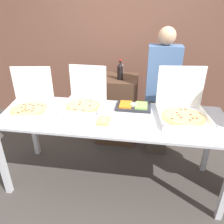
{
  "coord_description": "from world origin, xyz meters",
  "views": [
    {
      "loc": [
        0.31,
        -2.03,
        1.98
      ],
      "look_at": [
        0.0,
        0.0,
        0.94
      ],
      "focal_mm": 35.0,
      "sensor_mm": 36.0,
      "label": 1
    }
  ],
  "objects_px": {
    "veggie_tray": "(133,106)",
    "person_guest_plaid": "(161,93)",
    "pizza_box_far_left": "(84,100)",
    "soda_can_silver": "(121,69)",
    "pizza_box_near_left": "(30,103)",
    "paper_plate_front_center": "(104,121)",
    "soda_bottle": "(120,71)",
    "pizza_box_far_right": "(182,109)"
  },
  "relations": [
    {
      "from": "soda_can_silver",
      "to": "person_guest_plaid",
      "type": "bearing_deg",
      "value": -40.3
    },
    {
      "from": "pizza_box_far_right",
      "to": "paper_plate_front_center",
      "type": "distance_m",
      "value": 0.83
    },
    {
      "from": "paper_plate_front_center",
      "to": "soda_bottle",
      "type": "height_order",
      "value": "soda_bottle"
    },
    {
      "from": "pizza_box_near_left",
      "to": "soda_bottle",
      "type": "bearing_deg",
      "value": 34.93
    },
    {
      "from": "pizza_box_far_right",
      "to": "soda_can_silver",
      "type": "relative_size",
      "value": 4.55
    },
    {
      "from": "paper_plate_front_center",
      "to": "soda_can_silver",
      "type": "xyz_separation_m",
      "value": [
        0.02,
        1.35,
        0.17
      ]
    },
    {
      "from": "soda_can_silver",
      "to": "veggie_tray",
      "type": "bearing_deg",
      "value": -75.2
    },
    {
      "from": "veggie_tray",
      "to": "person_guest_plaid",
      "type": "distance_m",
      "value": 0.57
    },
    {
      "from": "pizza_box_near_left",
      "to": "veggie_tray",
      "type": "bearing_deg",
      "value": 1.48
    },
    {
      "from": "pizza_box_near_left",
      "to": "person_guest_plaid",
      "type": "xyz_separation_m",
      "value": [
        1.47,
        0.68,
        -0.06
      ]
    },
    {
      "from": "person_guest_plaid",
      "to": "veggie_tray",
      "type": "bearing_deg",
      "value": 54.63
    },
    {
      "from": "pizza_box_far_left",
      "to": "pizza_box_far_right",
      "type": "distance_m",
      "value": 1.09
    },
    {
      "from": "pizza_box_far_right",
      "to": "person_guest_plaid",
      "type": "distance_m",
      "value": 0.63
    },
    {
      "from": "paper_plate_front_center",
      "to": "pizza_box_far_right",
      "type": "bearing_deg",
      "value": 17.51
    },
    {
      "from": "pizza_box_near_left",
      "to": "veggie_tray",
      "type": "distance_m",
      "value": 1.16
    },
    {
      "from": "pizza_box_far_left",
      "to": "soda_bottle",
      "type": "distance_m",
      "value": 0.79
    },
    {
      "from": "pizza_box_far_left",
      "to": "pizza_box_far_right",
      "type": "xyz_separation_m",
      "value": [
        1.08,
        -0.1,
        0.01
      ]
    },
    {
      "from": "soda_bottle",
      "to": "soda_can_silver",
      "type": "height_order",
      "value": "soda_bottle"
    },
    {
      "from": "pizza_box_far_left",
      "to": "soda_bottle",
      "type": "bearing_deg",
      "value": 67.21
    },
    {
      "from": "pizza_box_near_left",
      "to": "person_guest_plaid",
      "type": "distance_m",
      "value": 1.62
    },
    {
      "from": "veggie_tray",
      "to": "paper_plate_front_center",
      "type": "bearing_deg",
      "value": -125.85
    },
    {
      "from": "pizza_box_far_left",
      "to": "person_guest_plaid",
      "type": "bearing_deg",
      "value": 31.79
    },
    {
      "from": "pizza_box_near_left",
      "to": "veggie_tray",
      "type": "xyz_separation_m",
      "value": [
        1.14,
        0.21,
        -0.06
      ]
    },
    {
      "from": "paper_plate_front_center",
      "to": "soda_bottle",
      "type": "bearing_deg",
      "value": 87.78
    },
    {
      "from": "veggie_tray",
      "to": "person_guest_plaid",
      "type": "height_order",
      "value": "person_guest_plaid"
    },
    {
      "from": "pizza_box_near_left",
      "to": "veggie_tray",
      "type": "relative_size",
      "value": 1.34
    },
    {
      "from": "pizza_box_near_left",
      "to": "paper_plate_front_center",
      "type": "xyz_separation_m",
      "value": [
        0.87,
        -0.17,
        -0.07
      ]
    },
    {
      "from": "pizza_box_far_left",
      "to": "veggie_tray",
      "type": "xyz_separation_m",
      "value": [
        0.56,
        0.03,
        -0.06
      ]
    },
    {
      "from": "pizza_box_near_left",
      "to": "soda_can_silver",
      "type": "relative_size",
      "value": 4.25
    },
    {
      "from": "veggie_tray",
      "to": "soda_can_silver",
      "type": "xyz_separation_m",
      "value": [
        -0.26,
        0.97,
        0.16
      ]
    },
    {
      "from": "soda_bottle",
      "to": "soda_can_silver",
      "type": "distance_m",
      "value": 0.31
    },
    {
      "from": "paper_plate_front_center",
      "to": "veggie_tray",
      "type": "xyz_separation_m",
      "value": [
        0.28,
        0.38,
        0.01
      ]
    },
    {
      "from": "veggie_tray",
      "to": "person_guest_plaid",
      "type": "xyz_separation_m",
      "value": [
        0.33,
        0.47,
        -0.0
      ]
    },
    {
      "from": "pizza_box_far_left",
      "to": "paper_plate_front_center",
      "type": "xyz_separation_m",
      "value": [
        0.29,
        -0.35,
        -0.07
      ]
    },
    {
      "from": "pizza_box_near_left",
      "to": "soda_bottle",
      "type": "distance_m",
      "value": 1.27
    },
    {
      "from": "paper_plate_front_center",
      "to": "veggie_tray",
      "type": "distance_m",
      "value": 0.47
    },
    {
      "from": "pizza_box_far_right",
      "to": "veggie_tray",
      "type": "relative_size",
      "value": 1.44
    },
    {
      "from": "soda_can_silver",
      "to": "person_guest_plaid",
      "type": "xyz_separation_m",
      "value": [
        0.59,
        -0.5,
        -0.16
      ]
    },
    {
      "from": "soda_can_silver",
      "to": "pizza_box_near_left",
      "type": "bearing_deg",
      "value": -127.0
    },
    {
      "from": "veggie_tray",
      "to": "soda_can_silver",
      "type": "height_order",
      "value": "soda_can_silver"
    },
    {
      "from": "pizza_box_far_left",
      "to": "person_guest_plaid",
      "type": "height_order",
      "value": "person_guest_plaid"
    },
    {
      "from": "soda_bottle",
      "to": "person_guest_plaid",
      "type": "relative_size",
      "value": 0.16
    }
  ]
}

